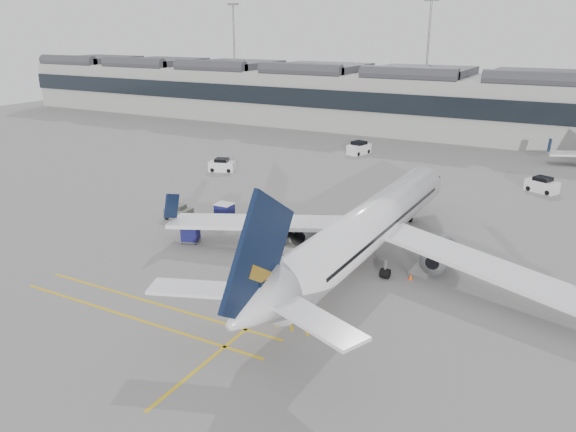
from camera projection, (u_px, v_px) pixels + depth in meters
The scene contains 18 objects.
ground at pixel (213, 254), 51.53m from camera, with size 220.00×220.00×0.00m, color gray.
terminal at pixel (430, 101), 109.31m from camera, with size 200.00×20.45×12.40m.
light_masts at pixel (443, 53), 119.09m from camera, with size 113.00×0.60×25.45m.
apron_markings at pixel (356, 239), 55.28m from camera, with size 0.25×60.00×0.01m, color gold.
airliner_main at pixel (366, 229), 48.39m from camera, with size 38.32×41.87×11.13m.
belt_loader at pixel (292, 247), 51.73m from camera, with size 4.99×2.08×2.00m.
baggage_cart_a at pixel (273, 239), 52.44m from camera, with size 1.97×1.72×1.84m.
baggage_cart_b at pixel (255, 222), 57.21m from camera, with size 1.72×1.46×1.69m.
baggage_cart_c at pixel (190, 233), 54.07m from camera, with size 2.10×1.92×1.81m.
baggage_cart_d at pixel (225, 212), 59.89m from camera, with size 1.94×1.62×2.00m.
ramp_agent_a at pixel (309, 244), 51.19m from camera, with size 0.70×0.46×1.93m, color #F3410C.
ramp_agent_b at pixel (258, 234), 53.78m from camera, with size 0.92×0.72×1.90m, color #E2460B.
pushback_tug at pixel (179, 213), 60.80m from camera, with size 2.96×1.99×1.58m.
safety_cone_nose at pixel (363, 205), 65.09m from camera, with size 0.33×0.33×0.46m, color #F24C0A.
safety_cone_engine at pixel (411, 277), 46.27m from camera, with size 0.36×0.36×0.50m, color #F24C0A.
service_van_left at pixel (222, 165), 80.90m from camera, with size 4.04×2.89×1.88m.
service_van_mid at pixel (359, 148), 91.86m from camera, with size 3.08×4.51×2.11m.
service_van_right at pixel (542, 185), 70.69m from camera, with size 4.25×3.30×1.95m.
Camera 1 is at (28.99, -38.50, 19.80)m, focal length 35.00 mm.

